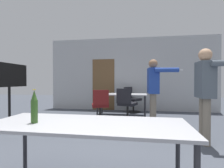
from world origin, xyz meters
TOP-DOWN VIEW (x-y plane):
  - back_wall at (-0.03, 5.48)m, footprint 6.60×0.12m
  - conference_table_near at (-0.15, 0.23)m, footprint 2.05×0.80m
  - conference_table_far at (-0.23, 4.36)m, footprint 1.65×0.83m
  - tv_screen at (-2.75, 2.26)m, footprint 0.44×1.25m
  - person_right_polo at (1.58, 1.95)m, footprint 0.81×0.65m
  - person_left_plaid at (0.73, 3.20)m, footprint 0.83×0.69m
  - office_chair_side_rolled at (-0.01, 3.56)m, footprint 0.60×0.64m
  - office_chair_far_right at (-0.75, 3.38)m, footprint 0.59×0.63m
  - office_chair_mid_tucked at (0.07, 5.10)m, footprint 0.68×0.67m
  - beer_bottle at (-0.68, 0.13)m, footprint 0.07×0.07m

SIDE VIEW (x-z plane):
  - office_chair_far_right at x=-0.75m, z-range -0.03..0.89m
  - office_chair_mid_tucked at x=0.07m, z-range -0.03..0.91m
  - office_chair_side_rolled at x=-0.01m, z-range -0.02..0.93m
  - conference_table_far at x=-0.23m, z-range 0.30..1.03m
  - conference_table_near at x=-0.15m, z-range 0.31..1.04m
  - beer_bottle at x=-0.68m, z-range 0.72..1.07m
  - tv_screen at x=-2.75m, z-range 0.22..1.82m
  - person_left_plaid at x=0.73m, z-range 0.17..1.91m
  - person_right_polo at x=1.58m, z-range 0.19..1.95m
  - back_wall at x=-0.03m, z-range -0.01..2.87m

